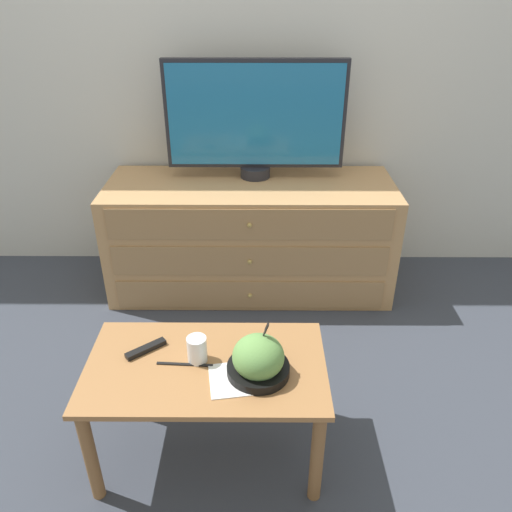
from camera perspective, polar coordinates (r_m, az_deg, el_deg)
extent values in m
plane|color=#383D47|center=(3.17, -1.12, -0.07)|extent=(12.00, 12.00, 0.00)
cube|color=silver|center=(2.79, -1.39, 24.10)|extent=(12.00, 0.05, 2.60)
cube|color=tan|center=(2.75, -0.62, 2.33)|extent=(1.51, 0.55, 0.61)
cube|color=#A1794C|center=(2.62, -0.69, -4.46)|extent=(1.39, 0.01, 0.16)
sphere|color=tan|center=(2.61, -0.69, -4.54)|extent=(0.02, 0.02, 0.02)
cube|color=#A1794C|center=(2.51, -0.72, -0.60)|extent=(1.39, 0.01, 0.16)
sphere|color=tan|center=(2.50, -0.72, -0.67)|extent=(0.02, 0.02, 0.02)
cube|color=#A1794C|center=(2.41, -0.75, 3.60)|extent=(1.39, 0.01, 0.16)
sphere|color=tan|center=(2.41, -0.75, 3.54)|extent=(0.02, 0.02, 0.02)
cylinder|color=#232328|center=(2.71, -0.08, 9.61)|extent=(0.16, 0.16, 0.06)
cube|color=#232328|center=(2.63, -0.08, 15.84)|extent=(0.92, 0.04, 0.54)
cube|color=#1E6B9E|center=(2.61, -0.08, 15.72)|extent=(0.88, 0.01, 0.50)
cube|color=#9E6B3D|center=(1.74, -5.75, -12.46)|extent=(0.81, 0.46, 0.02)
cylinder|color=brown|center=(1.83, -18.42, -20.82)|extent=(0.04, 0.04, 0.40)
cylinder|color=brown|center=(1.76, 6.99, -21.81)|extent=(0.04, 0.04, 0.40)
cylinder|color=brown|center=(2.09, -15.36, -12.74)|extent=(0.04, 0.04, 0.40)
cylinder|color=brown|center=(2.02, 5.86, -13.21)|extent=(0.04, 0.04, 0.40)
cylinder|color=black|center=(1.68, 0.26, -12.83)|extent=(0.21, 0.21, 0.03)
ellipsoid|color=#66994C|center=(1.64, 0.26, -11.42)|extent=(0.17, 0.17, 0.14)
cube|color=black|center=(1.65, 0.29, -10.21)|extent=(0.06, 0.01, 0.15)
cube|color=black|center=(1.60, 1.24, -8.16)|extent=(0.02, 0.02, 0.03)
cylinder|color=#9E6638|center=(1.73, -6.72, -10.99)|extent=(0.06, 0.06, 0.06)
cylinder|color=white|center=(1.72, -6.75, -10.54)|extent=(0.07, 0.07, 0.09)
cube|color=white|center=(1.67, -2.35, -13.88)|extent=(0.18, 0.18, 0.00)
cube|color=black|center=(1.74, -8.14, -12.16)|extent=(0.19, 0.02, 0.01)
cube|color=black|center=(1.81, -12.47, -10.32)|extent=(0.13, 0.11, 0.02)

